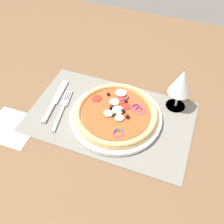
# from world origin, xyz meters

# --- Properties ---
(ground_plane) EXTENTS (1.90, 1.40, 0.02)m
(ground_plane) POSITION_xyz_m (0.00, 0.00, -0.01)
(ground_plane) COLOR brown
(placemat) EXTENTS (0.52, 0.32, 0.00)m
(placemat) POSITION_xyz_m (0.00, 0.00, 0.00)
(placemat) COLOR slate
(placemat) RESTS_ON ground_plane
(plate) EXTENTS (0.29, 0.29, 0.01)m
(plate) POSITION_xyz_m (0.02, 0.00, 0.01)
(plate) COLOR white
(plate) RESTS_ON placemat
(pizza) EXTENTS (0.26, 0.26, 0.03)m
(pizza) POSITION_xyz_m (0.02, 0.00, 0.03)
(pizza) COLOR tan
(pizza) RESTS_ON plate
(fork) EXTENTS (0.05, 0.18, 0.00)m
(fork) POSITION_xyz_m (-0.16, -0.02, 0.01)
(fork) COLOR #B2B5BA
(fork) RESTS_ON placemat
(knife) EXTENTS (0.04, 0.20, 0.01)m
(knife) POSITION_xyz_m (-0.20, 0.00, 0.01)
(knife) COLOR #B2B5BA
(knife) RESTS_ON placemat
(wine_glass) EXTENTS (0.07, 0.07, 0.15)m
(wine_glass) POSITION_xyz_m (0.18, 0.12, 0.10)
(wine_glass) COLOR silver
(wine_glass) RESTS_ON ground_plane
(napkin) EXTENTS (0.15, 0.13, 0.00)m
(napkin) POSITION_xyz_m (-0.27, -0.15, 0.00)
(napkin) COLOR white
(napkin) RESTS_ON ground_plane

